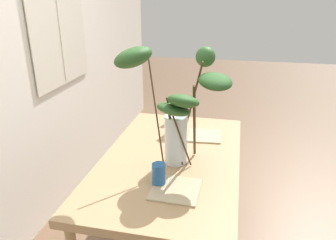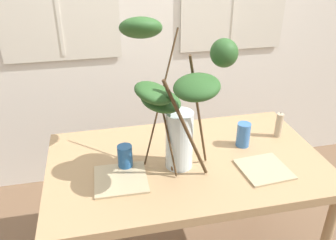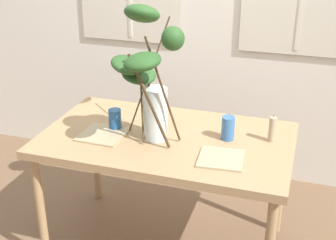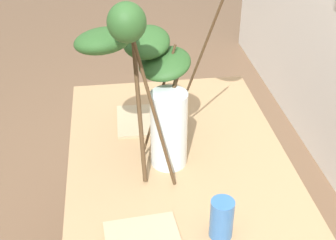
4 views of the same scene
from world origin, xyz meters
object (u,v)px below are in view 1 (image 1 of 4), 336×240
dining_table (171,166)px  drinking_glass_blue_right (171,126)px  vase_with_branches (176,104)px  drinking_glass_blue_left (159,174)px  plate_square_left (176,189)px  plate_square_right (204,136)px  pillar_candle (171,113)px

dining_table → drinking_glass_blue_right: 0.37m
vase_with_branches → drinking_glass_blue_left: bearing=168.7°
drinking_glass_blue_left → plate_square_left: size_ratio=0.50×
plate_square_right → vase_with_branches: bearing=164.3°
drinking_glass_blue_left → plate_square_left: bearing=-109.5°
vase_with_branches → plate_square_right: (0.44, -0.12, -0.38)m
dining_table → plate_square_left: (-0.35, -0.10, 0.07)m
drinking_glass_blue_right → plate_square_right: (0.01, -0.24, -0.06)m
vase_with_branches → pillar_candle: size_ratio=4.81×
drinking_glass_blue_left → drinking_glass_blue_right: drinking_glass_blue_right is taller
dining_table → plate_square_left: bearing=-164.2°
plate_square_left → pillar_candle: pillar_candle is taller
drinking_glass_blue_right → plate_square_left: bearing=-166.1°
dining_table → plate_square_right: size_ratio=6.17×
plate_square_right → pillar_candle: bearing=52.5°
dining_table → drinking_glass_blue_left: 0.34m
drinking_glass_blue_right → plate_square_right: bearing=-86.7°
dining_table → plate_square_left: 0.37m
plate_square_left → pillar_candle: 0.95m
pillar_candle → vase_with_branches: bearing=-165.9°
drinking_glass_blue_left → pillar_candle: pillar_candle is taller
drinking_glass_blue_left → plate_square_right: 0.69m
plate_square_right → pillar_candle: 0.37m
drinking_glass_blue_left → vase_with_branches: bearing=-11.3°
dining_table → drinking_glass_blue_left: (-0.31, -0.00, 0.13)m
dining_table → pillar_candle: size_ratio=9.11×
dining_table → plate_square_right: plate_square_right is taller
drinking_glass_blue_right → drinking_glass_blue_left: bearing=-173.7°
vase_with_branches → plate_square_right: bearing=-15.7°
vase_with_branches → dining_table: bearing=26.7°
plate_square_right → pillar_candle: size_ratio=1.48×
plate_square_left → dining_table: bearing=15.8°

